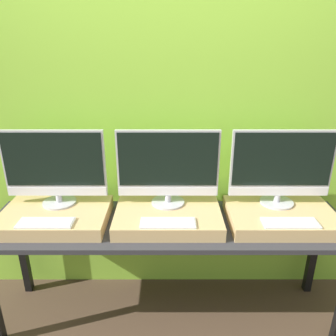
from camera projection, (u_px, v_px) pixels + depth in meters
wall_back at (168, 118)px, 2.15m from camera, size 8.00×0.04×2.60m
workbench at (168, 232)px, 2.05m from camera, size 2.24×0.57×0.73m
wooden_riser_left at (55, 217)px, 2.02m from camera, size 0.65×0.44×0.08m
monitor_left at (55, 167)px, 2.00m from camera, size 0.63×0.21×0.48m
keyboard_left at (46, 223)px, 1.86m from camera, size 0.31×0.12×0.01m
wooden_riser_center at (168, 217)px, 2.01m from camera, size 0.65×0.44×0.08m
monitor_center at (168, 167)px, 2.00m from camera, size 0.63×0.21×0.48m
keyboard_center at (168, 223)px, 1.86m from camera, size 0.31×0.12×0.01m
wooden_riser_right at (281, 217)px, 2.01m from camera, size 0.65×0.44×0.08m
monitor_right at (281, 167)px, 2.00m from camera, size 0.63×0.21×0.48m
keyboard_right at (290, 223)px, 1.85m from camera, size 0.31×0.12×0.01m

